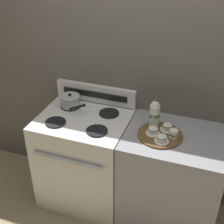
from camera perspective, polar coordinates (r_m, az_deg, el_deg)
ground_plane at (r=3.16m, az=2.47°, el=-16.61°), size 6.00×6.00×0.00m
wall_back at (r=2.75m, az=5.15°, el=4.31°), size 6.00×0.05×2.20m
stove at (r=2.94m, az=-4.90°, el=-8.63°), size 0.78×0.67×0.92m
control_panel at (r=2.86m, az=-3.00°, el=3.42°), size 0.76×0.05×0.16m
side_counter at (r=2.78m, az=10.61°, el=-12.06°), size 0.79×0.64×0.91m
saucepan at (r=2.83m, az=-7.61°, el=2.04°), size 0.26×0.25×0.12m
serving_tray at (r=2.48m, az=8.75°, el=-4.16°), size 0.36×0.36×0.01m
teapot at (r=2.50m, az=7.78°, el=-0.32°), size 0.08×0.13×0.25m
teacup_left at (r=2.46m, az=7.49°, el=-3.45°), size 0.11×0.11×0.05m
teacup_right at (r=2.52m, az=10.05°, el=-2.80°), size 0.11×0.11×0.05m
teacup_front at (r=2.38m, az=9.08°, el=-4.90°), size 0.11×0.11×0.05m
creamer_jug at (r=2.43m, az=11.20°, el=-3.95°), size 0.07×0.07×0.07m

